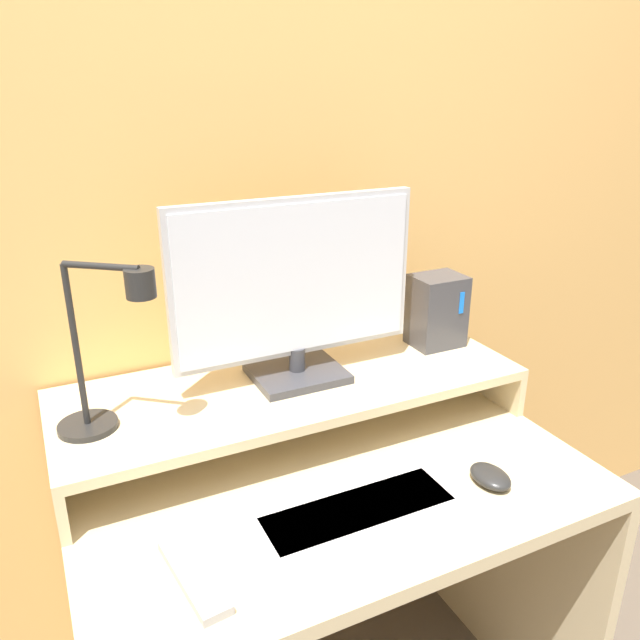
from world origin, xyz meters
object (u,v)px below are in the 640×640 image
at_px(desk_lamp, 106,355).
at_px(keyboard, 358,512).
at_px(monitor, 296,289).
at_px(remote_control, 194,576).
at_px(router_dock, 437,311).
at_px(mouse, 490,476).

height_order(desk_lamp, keyboard, desk_lamp).
xyz_separation_m(monitor, remote_control, (-0.34, -0.37, -0.32)).
bearing_deg(desk_lamp, monitor, 9.22).
height_order(router_dock, mouse, router_dock).
relative_size(monitor, desk_lamp, 1.64).
xyz_separation_m(desk_lamp, router_dock, (0.78, 0.08, -0.07)).
xyz_separation_m(monitor, router_dock, (0.38, 0.02, -0.12)).
relative_size(router_dock, remote_control, 0.90).
height_order(keyboard, remote_control, keyboard).
bearing_deg(remote_control, desk_lamp, 100.80).
bearing_deg(desk_lamp, remote_control, -79.20).
bearing_deg(keyboard, monitor, 84.33).
xyz_separation_m(monitor, mouse, (0.25, -0.37, -0.31)).
relative_size(mouse, remote_control, 0.47).
xyz_separation_m(mouse, remote_control, (-0.59, 0.00, -0.01)).
bearing_deg(remote_control, keyboard, 4.01).
xyz_separation_m(monitor, keyboard, (-0.03, -0.35, -0.31)).
bearing_deg(keyboard, router_dock, 41.08).
xyz_separation_m(router_dock, mouse, (-0.14, -0.39, -0.19)).
bearing_deg(keyboard, desk_lamp, 142.38).
bearing_deg(keyboard, mouse, -4.93).
bearing_deg(router_dock, monitor, -177.24).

